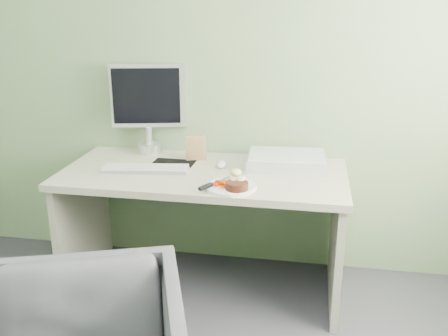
% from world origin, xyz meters
% --- Properties ---
extents(wall_back, '(3.50, 0.00, 3.50)m').
position_xyz_m(wall_back, '(0.00, 2.00, 1.35)').
color(wall_back, gray).
rests_on(wall_back, floor).
extents(desk, '(1.60, 0.75, 0.73)m').
position_xyz_m(desk, '(0.00, 1.62, 0.55)').
color(desk, beige).
rests_on(desk, floor).
extents(plate, '(0.26, 0.26, 0.01)m').
position_xyz_m(plate, '(0.20, 1.38, 0.74)').
color(plate, white).
rests_on(plate, desk).
extents(steak, '(0.15, 0.15, 0.04)m').
position_xyz_m(steak, '(0.24, 1.34, 0.76)').
color(steak, black).
rests_on(steak, plate).
extents(potato_pile, '(0.12, 0.09, 0.06)m').
position_xyz_m(potato_pile, '(0.23, 1.43, 0.78)').
color(potato_pile, '#A3924F').
rests_on(potato_pile, plate).
extents(carrot_heap, '(0.07, 0.06, 0.04)m').
position_xyz_m(carrot_heap, '(0.15, 1.36, 0.76)').
color(carrot_heap, '#FF3B05').
rests_on(carrot_heap, plate).
extents(steak_knife, '(0.14, 0.23, 0.02)m').
position_xyz_m(steak_knife, '(0.10, 1.35, 0.76)').
color(steak_knife, silver).
rests_on(steak_knife, plate).
extents(mousepad, '(0.25, 0.22, 0.00)m').
position_xyz_m(mousepad, '(-0.21, 1.70, 0.73)').
color(mousepad, black).
rests_on(mousepad, desk).
extents(keyboard, '(0.49, 0.20, 0.02)m').
position_xyz_m(keyboard, '(-0.32, 1.56, 0.75)').
color(keyboard, white).
rests_on(keyboard, desk).
extents(computer_mouse, '(0.07, 0.10, 0.03)m').
position_xyz_m(computer_mouse, '(0.09, 1.71, 0.75)').
color(computer_mouse, white).
rests_on(computer_mouse, desk).
extents(photo_frame, '(0.12, 0.05, 0.15)m').
position_xyz_m(photo_frame, '(-0.09, 1.82, 0.81)').
color(photo_frame, '#997447').
rests_on(photo_frame, desk).
extents(eyedrop_bottle, '(0.02, 0.02, 0.06)m').
position_xyz_m(eyedrop_bottle, '(-0.10, 1.86, 0.76)').
color(eyedrop_bottle, white).
rests_on(eyedrop_bottle, desk).
extents(scanner, '(0.46, 0.32, 0.07)m').
position_xyz_m(scanner, '(0.46, 1.78, 0.76)').
color(scanner, '#A3A6AA').
rests_on(scanner, desk).
extents(monitor, '(0.46, 0.17, 0.56)m').
position_xyz_m(monitor, '(-0.41, 1.94, 1.04)').
color(monitor, silver).
rests_on(monitor, desk).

